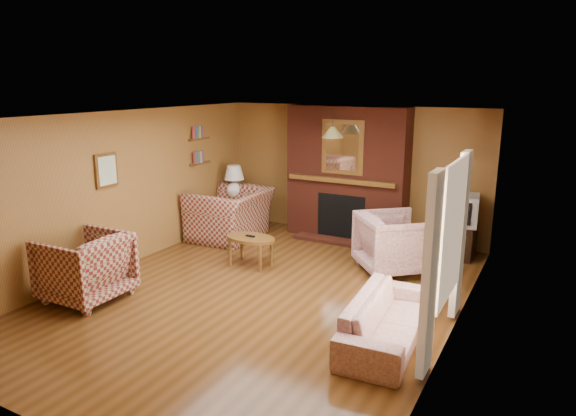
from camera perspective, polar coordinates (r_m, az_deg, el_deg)
The scene contains 20 objects.
floor at distance 7.11m, azimuth -2.92°, elevation -9.48°, with size 6.50×6.50×0.00m, color #492A0F.
ceiling at distance 6.54m, azimuth -3.18°, elevation 10.19°, with size 6.50×6.50×0.00m, color silver.
wall_back at distance 9.59m, azimuth 7.16°, elevation 4.07°, with size 6.50×6.50×0.00m, color olive.
wall_front at distance 4.44m, azimuth -25.78°, elevation -9.02°, with size 6.50×6.50×0.00m, color olive.
wall_left at distance 8.28m, azimuth -17.97°, elevation 1.94°, with size 6.50×6.50×0.00m, color olive.
wall_right at distance 5.87m, azimuth 18.31°, elevation -2.88°, with size 6.50×6.50×0.00m, color olive.
fireplace at distance 9.35m, azimuth 6.56°, elevation 3.72°, with size 2.20×0.82×2.40m.
window_right at distance 5.71m, azimuth 17.41°, elevation -4.05°, with size 0.10×1.85×2.00m.
bookshelf at distance 9.56m, azimuth -9.69°, elevation 6.78°, with size 0.09×0.55×0.71m.
botanical_print at distance 8.00m, azimuth -19.53°, elevation 3.96°, with size 0.05×0.40×0.50m.
pendant_light at distance 8.61m, azimuth 4.98°, elevation 8.39°, with size 0.36×0.36×0.48m.
plaid_loveseat at distance 9.47m, azimuth -6.42°, elevation -0.67°, with size 1.39×1.22×0.90m, color maroon.
plaid_armchair at distance 7.29m, azimuth -21.61°, elevation -6.12°, with size 0.96×0.99×0.90m, color maroon.
floral_sofa at distance 5.91m, azimuth 10.94°, elevation -12.01°, with size 1.80×0.70×0.53m, color beige.
floral_armchair at distance 7.90m, azimuth 11.67°, elevation -3.83°, with size 0.97×1.00×0.91m, color beige.
coffee_table at distance 8.01m, azimuth -4.20°, elevation -3.64°, with size 0.83×0.51×0.50m.
side_table at distance 10.05m, azimuth -5.91°, elevation -0.61°, with size 0.47×0.47×0.63m, color brown.
table_lamp at distance 9.90m, azimuth -6.01°, elevation 3.12°, with size 0.38×0.38×0.63m.
tv_stand at distance 8.85m, azimuth 18.35°, elevation -3.51°, with size 0.52×0.47×0.56m, color black.
crt_tv at distance 8.70m, azimuth 18.61°, elevation -0.17°, with size 0.60×0.60×0.50m.
Camera 1 is at (3.42, -5.56, 2.83)m, focal length 32.00 mm.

